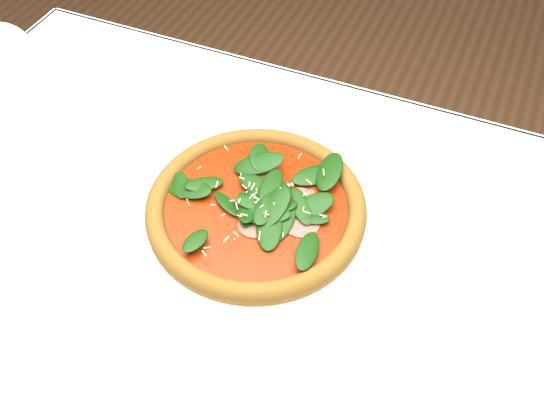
% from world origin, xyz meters
% --- Properties ---
extents(dining_table, '(1.21, 0.81, 0.75)m').
position_xyz_m(dining_table, '(0.00, 0.00, 0.65)').
color(dining_table, silver).
rests_on(dining_table, ground).
extents(plate, '(0.35, 0.35, 0.01)m').
position_xyz_m(plate, '(-0.02, 0.07, 0.76)').
color(plate, white).
rests_on(plate, dining_table).
extents(pizza, '(0.31, 0.31, 0.04)m').
position_xyz_m(pizza, '(-0.02, 0.07, 0.78)').
color(pizza, '#916023').
rests_on(pizza, plate).
extents(wine_glass, '(0.09, 0.09, 0.21)m').
position_xyz_m(wine_glass, '(-0.38, 0.07, 0.90)').
color(wine_glass, silver).
rests_on(wine_glass, dining_table).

